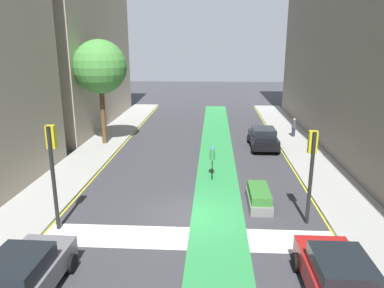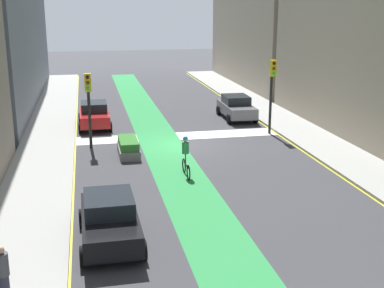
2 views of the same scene
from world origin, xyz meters
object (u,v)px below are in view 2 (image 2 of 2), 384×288
(car_grey_left_near, at_px, (236,107))
(car_black_right_far, at_px, (110,219))
(car_red_right_near, at_px, (94,115))
(pedestrian_sidewalk_right_a, at_px, (3,273))
(traffic_signal_near_right, at_px, (89,96))
(cyclist_in_lane, at_px, (186,155))
(median_planter, at_px, (128,147))
(traffic_signal_near_left, at_px, (272,83))

(car_grey_left_near, bearing_deg, car_black_right_far, 61.45)
(car_red_right_near, bearing_deg, car_black_right_far, 90.38)
(car_black_right_far, bearing_deg, pedestrian_sidewalk_right_a, 47.93)
(traffic_signal_near_right, bearing_deg, car_red_right_near, -93.53)
(traffic_signal_near_right, distance_m, cyclist_in_lane, 7.16)
(traffic_signal_near_right, distance_m, median_planter, 3.50)
(traffic_signal_near_right, relative_size, car_red_right_near, 0.98)
(car_grey_left_near, bearing_deg, car_red_right_near, 3.13)
(traffic_signal_near_right, xyz_separation_m, traffic_signal_near_left, (-10.66, -1.14, 0.23))
(traffic_signal_near_right, relative_size, traffic_signal_near_left, 0.92)
(car_black_right_far, relative_size, median_planter, 1.62)
(car_red_right_near, xyz_separation_m, car_grey_left_near, (-9.55, -0.52, 0.00))
(traffic_signal_near_left, height_order, car_black_right_far, traffic_signal_near_left)
(traffic_signal_near_left, relative_size, pedestrian_sidewalk_right_a, 2.92)
(traffic_signal_near_left, relative_size, cyclist_in_lane, 2.40)
(pedestrian_sidewalk_right_a, bearing_deg, median_planter, -108.19)
(traffic_signal_near_left, bearing_deg, car_red_right_near, -21.31)
(traffic_signal_near_left, distance_m, car_grey_left_near, 5.17)
(cyclist_in_lane, bearing_deg, traffic_signal_near_left, -134.36)
(traffic_signal_near_right, relative_size, car_black_right_far, 0.97)
(traffic_signal_near_right, xyz_separation_m, median_planter, (-1.89, 1.60, -2.48))
(traffic_signal_near_right, height_order, median_planter, traffic_signal_near_right)
(median_planter, bearing_deg, pedestrian_sidewalk_right_a, 71.81)
(median_planter, bearing_deg, car_grey_left_near, -137.58)
(traffic_signal_near_left, xyz_separation_m, median_planter, (8.77, 2.73, -2.71))
(traffic_signal_near_right, height_order, car_black_right_far, traffic_signal_near_right)
(traffic_signal_near_left, distance_m, car_red_right_near, 11.34)
(car_grey_left_near, xyz_separation_m, median_planter, (7.98, 7.29, -0.40))
(traffic_signal_near_left, bearing_deg, car_black_right_far, 51.36)
(traffic_signal_near_right, distance_m, traffic_signal_near_left, 10.73)
(car_black_right_far, xyz_separation_m, median_planter, (-1.46, -10.06, -0.40))
(traffic_signal_near_right, bearing_deg, car_black_right_far, 92.12)
(car_red_right_near, distance_m, car_black_right_far, 16.83)
(car_grey_left_near, height_order, car_black_right_far, same)
(traffic_signal_near_left, distance_m, pedestrian_sidewalk_right_a, 20.82)
(car_grey_left_near, relative_size, pedestrian_sidewalk_right_a, 2.78)
(median_planter, bearing_deg, traffic_signal_near_right, -40.13)
(traffic_signal_near_left, bearing_deg, traffic_signal_near_right, 6.10)
(pedestrian_sidewalk_right_a, bearing_deg, traffic_signal_near_left, -129.36)
(median_planter, bearing_deg, car_black_right_far, 81.74)
(car_grey_left_near, distance_m, pedestrian_sidewalk_right_a, 23.99)
(traffic_signal_near_right, height_order, pedestrian_sidewalk_right_a, traffic_signal_near_right)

